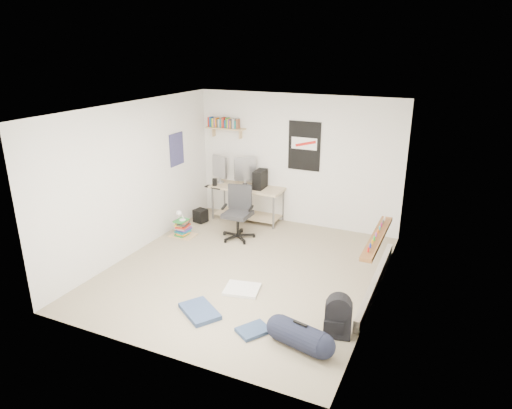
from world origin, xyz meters
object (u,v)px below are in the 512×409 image
at_px(desk, 248,202).
at_px(duffel_bag, 300,337).
at_px(book_stack, 183,228).
at_px(backpack, 338,320).
at_px(office_chair, 238,213).

xyz_separation_m(desk, duffel_bag, (2.33, -3.47, -0.22)).
height_order(duffel_bag, book_stack, duffel_bag).
bearing_deg(backpack, desk, 118.77).
bearing_deg(duffel_bag, backpack, 66.05).
relative_size(office_chair, duffel_bag, 1.60).
relative_size(desk, backpack, 3.38).
relative_size(desk, duffel_bag, 2.39).
distance_m(desk, book_stack, 1.46).
distance_m(desk, duffel_bag, 4.18).
bearing_deg(duffel_bag, desk, 137.51).
bearing_deg(office_chair, duffel_bag, -63.85).
bearing_deg(backpack, office_chair, 126.49).
bearing_deg(backpack, book_stack, 139.77).
bearing_deg(office_chair, backpack, -54.31).
xyz_separation_m(duffel_bag, book_stack, (-3.06, 2.22, 0.01)).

